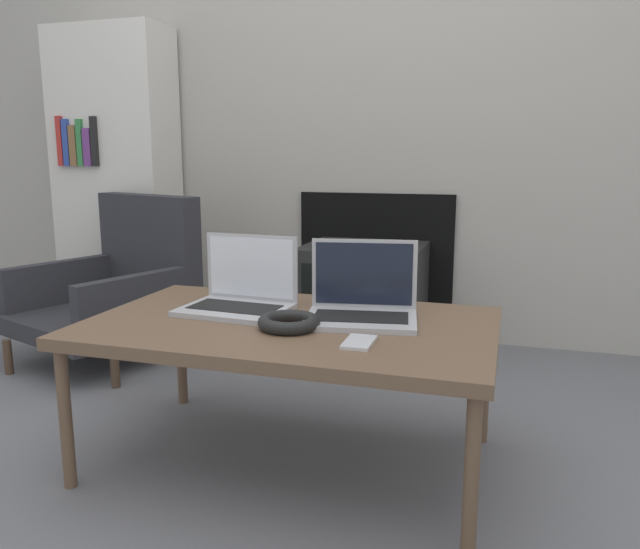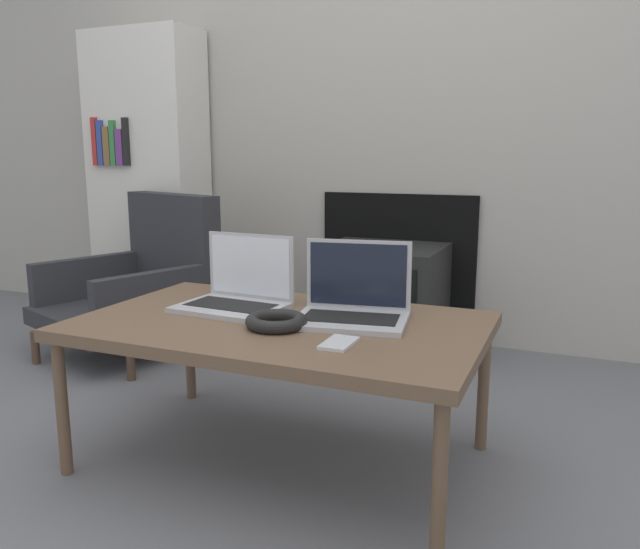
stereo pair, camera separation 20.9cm
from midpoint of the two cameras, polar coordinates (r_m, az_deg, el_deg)
name	(u,v)px [view 2 (the right image)]	position (r m, az deg, el deg)	size (l,w,h in m)	color
ground_plane	(220,523)	(1.72, -5.51, -21.76)	(14.00, 14.00, 0.00)	slate
wall_back	(414,79)	(3.20, 10.56, 17.14)	(7.00, 0.08, 2.60)	#ADA89E
table	(281,331)	(1.85, -0.38, -5.23)	(1.18, 0.72, 0.45)	brown
laptop_left	(238,292)	(2.00, -4.56, -1.67)	(0.34, 0.27, 0.23)	#B2B2B7
laptop_right	(353,304)	(1.85, 6.31, -2.70)	(0.36, 0.29, 0.23)	#B2B2B7
headphones	(276,321)	(1.76, -0.63, -4.33)	(0.18, 0.18, 0.04)	black
phone	(339,343)	(1.62, 5.48, -6.32)	(0.07, 0.12, 0.01)	silver
tv	(382,299)	(2.98, 7.67, -2.25)	(0.56, 0.50, 0.51)	black
armchair	(144,281)	(3.08, -13.95, -0.60)	(0.82, 0.85, 0.74)	#2D2D33
bookshelf	(149,179)	(3.62, -13.78, 8.45)	(0.63, 0.32, 1.58)	silver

